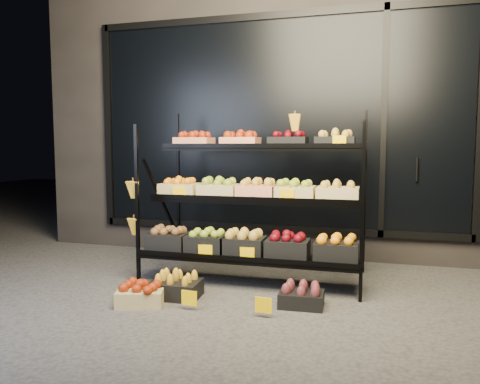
% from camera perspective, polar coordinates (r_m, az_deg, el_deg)
% --- Properties ---
extents(ground, '(24.00, 24.00, 0.00)m').
position_cam_1_polar(ground, '(4.11, -0.43, -12.77)').
color(ground, '#514F4C').
rests_on(ground, ground).
extents(building, '(6.00, 2.08, 3.50)m').
position_cam_1_polar(building, '(6.45, 6.11, 9.56)').
color(building, '#2D2826').
rests_on(building, ground).
extents(display_rack, '(2.18, 1.02, 1.73)m').
position_cam_1_polar(display_rack, '(4.52, 1.58, -0.88)').
color(display_rack, black).
rests_on(display_rack, ground).
extents(tag_floor_a, '(0.13, 0.01, 0.12)m').
position_cam_1_polar(tag_floor_a, '(3.82, -6.21, -13.30)').
color(tag_floor_a, '#FDC500').
rests_on(tag_floor_a, ground).
extents(tag_floor_b, '(0.13, 0.01, 0.12)m').
position_cam_1_polar(tag_floor_b, '(3.65, 2.87, -14.20)').
color(tag_floor_b, '#FDC500').
rests_on(tag_floor_b, ground).
extents(floor_crate_left, '(0.44, 0.37, 0.19)m').
position_cam_1_polar(floor_crate_left, '(4.01, -12.03, -12.02)').
color(floor_crate_left, '#D0B978').
rests_on(floor_crate_left, ground).
extents(floor_crate_midleft, '(0.43, 0.33, 0.21)m').
position_cam_1_polar(floor_crate_midleft, '(4.14, -7.85, -11.29)').
color(floor_crate_midleft, black).
rests_on(floor_crate_midleft, ground).
extents(floor_crate_right, '(0.37, 0.28, 0.19)m').
position_cam_1_polar(floor_crate_right, '(3.91, 7.50, -12.46)').
color(floor_crate_right, black).
rests_on(floor_crate_right, ground).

